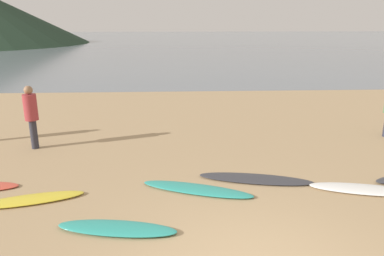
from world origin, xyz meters
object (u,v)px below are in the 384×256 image
Objects in this scene: surfboard_3 at (117,228)px; surfboard_4 at (197,189)px; surfboard_6 at (364,189)px; surfboard_5 at (255,179)px; surfboard_2 at (29,200)px; person_0 at (31,112)px.

surfboard_3 is 2.02m from surfboard_4.
surfboard_3 is 5.03m from surfboard_6.
surfboard_6 is (2.12, -0.65, 0.01)m from surfboard_5.
surfboard_3 is at bearing -46.09° from surfboard_2.
surfboard_2 is at bearing -155.16° from surfboard_4.
surfboard_5 is at bearing 43.58° from surfboard_3.
surfboard_6 reaches higher than surfboard_4.
surfboard_4 is at bearing -9.69° from surfboard_2.
surfboard_4 is 1.36× the size of person_0.
surfboard_5 is 1.43× the size of person_0.
person_0 reaches higher than surfboard_3.
surfboard_2 is at bearing -157.98° from surfboard_5.
surfboard_2 is 3.43m from person_0.
surfboard_5 is (4.61, 0.74, -0.00)m from surfboard_2.
surfboard_3 is at bearing -132.95° from surfboard_5.
surfboard_4 is at bearing -148.20° from surfboard_5.
surfboard_6 is at bearing 23.43° from surfboard_3.
surfboard_4 reaches higher than surfboard_5.
surfboard_2 is 2.17m from surfboard_3.
surfboard_6 reaches higher than surfboard_2.
surfboard_3 reaches higher than surfboard_5.
surfboard_3 is 0.93× the size of surfboard_6.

